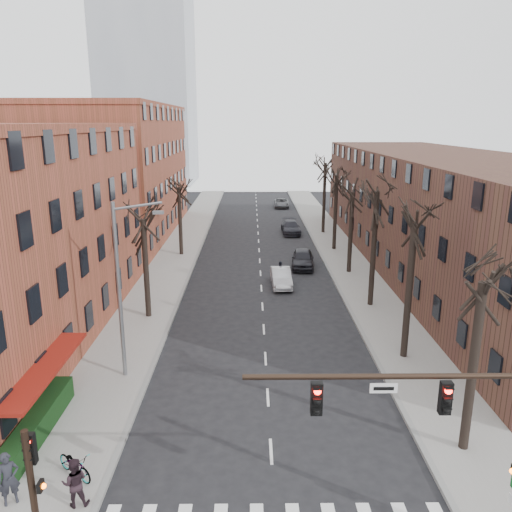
{
  "coord_description": "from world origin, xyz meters",
  "views": [
    {
      "loc": [
        -0.74,
        -12.99,
        12.57
      ],
      "look_at": [
        -0.46,
        18.86,
        4.0
      ],
      "focal_mm": 35.0,
      "sensor_mm": 36.0,
      "label": 1
    }
  ],
  "objects_px": {
    "parked_car_near": "(303,258)",
    "parked_car_mid": "(291,227)",
    "pedestrian_a": "(9,479)",
    "bicycle": "(75,464)",
    "silver_sedan": "(281,277)"
  },
  "relations": [
    {
      "from": "parked_car_near",
      "to": "parked_car_mid",
      "type": "xyz_separation_m",
      "value": [
        0.0,
        13.98,
        -0.08
      ]
    },
    {
      "from": "pedestrian_a",
      "to": "bicycle",
      "type": "distance_m",
      "value": 2.2
    },
    {
      "from": "pedestrian_a",
      "to": "parked_car_mid",
      "type": "bearing_deg",
      "value": 41.5
    },
    {
      "from": "parked_car_near",
      "to": "bicycle",
      "type": "relative_size",
      "value": 2.57
    },
    {
      "from": "silver_sedan",
      "to": "pedestrian_a",
      "type": "bearing_deg",
      "value": -115.95
    },
    {
      "from": "silver_sedan",
      "to": "bicycle",
      "type": "distance_m",
      "value": 23.79
    },
    {
      "from": "bicycle",
      "to": "pedestrian_a",
      "type": "bearing_deg",
      "value": 164.6
    },
    {
      "from": "silver_sedan",
      "to": "bicycle",
      "type": "height_order",
      "value": "silver_sedan"
    },
    {
      "from": "silver_sedan",
      "to": "parked_car_near",
      "type": "xyz_separation_m",
      "value": [
        2.23,
        5.24,
        0.11
      ]
    },
    {
      "from": "parked_car_mid",
      "to": "pedestrian_a",
      "type": "distance_m",
      "value": 44.5
    },
    {
      "from": "parked_car_mid",
      "to": "bicycle",
      "type": "bearing_deg",
      "value": -105.95
    },
    {
      "from": "parked_car_mid",
      "to": "bicycle",
      "type": "distance_m",
      "value": 42.78
    },
    {
      "from": "silver_sedan",
      "to": "parked_car_mid",
      "type": "distance_m",
      "value": 19.35
    },
    {
      "from": "silver_sedan",
      "to": "parked_car_mid",
      "type": "xyz_separation_m",
      "value": [
        2.23,
        19.22,
        0.03
      ]
    },
    {
      "from": "silver_sedan",
      "to": "pedestrian_a",
      "type": "distance_m",
      "value": 25.66
    }
  ]
}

